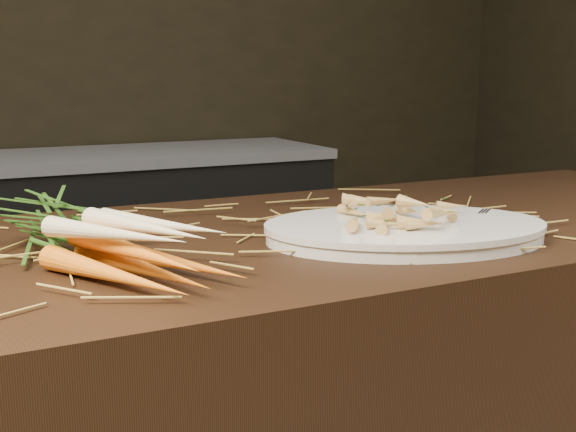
{
  "coord_description": "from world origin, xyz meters",
  "views": [
    {
      "loc": [
        -0.32,
        -0.72,
        1.15
      ],
      "look_at": [
        0.12,
        0.15,
        0.96
      ],
      "focal_mm": 45.0,
      "sensor_mm": 36.0,
      "label": 1
    }
  ],
  "objects": [
    {
      "name": "back_counter",
      "position": [
        0.3,
        2.18,
        0.42
      ],
      "size": [
        1.82,
        0.62,
        0.84
      ],
      "color": "black",
      "rests_on": "ground"
    },
    {
      "name": "straw_bedding",
      "position": [
        0.0,
        0.3,
        0.91
      ],
      "size": [
        1.4,
        0.6,
        0.02
      ],
      "primitive_type": null,
      "color": "#AE9135",
      "rests_on": "main_counter"
    },
    {
      "name": "root_veg_bunch",
      "position": [
        -0.14,
        0.26,
        0.94
      ],
      "size": [
        0.31,
        0.49,
        0.09
      ],
      "rotation": [
        0.0,
        0.0,
        0.37
      ],
      "color": "#E05806",
      "rests_on": "main_counter"
    },
    {
      "name": "serving_platter",
      "position": [
        0.33,
        0.17,
        0.91
      ],
      "size": [
        0.5,
        0.41,
        0.02
      ],
      "primitive_type": null,
      "rotation": [
        0.0,
        0.0,
        -0.32
      ],
      "color": "white",
      "rests_on": "main_counter"
    },
    {
      "name": "roasted_veg_heap",
      "position": [
        0.33,
        0.17,
        0.95
      ],
      "size": [
        0.25,
        0.21,
        0.05
      ],
      "primitive_type": null,
      "rotation": [
        0.0,
        0.0,
        -0.32
      ],
      "color": "#B88547",
      "rests_on": "serving_platter"
    },
    {
      "name": "serving_fork",
      "position": [
        0.47,
        0.1,
        0.93
      ],
      "size": [
        0.14,
        0.11,
        0.0
      ],
      "primitive_type": "cube",
      "rotation": [
        0.0,
        0.0,
        -0.92
      ],
      "color": "silver",
      "rests_on": "serving_platter"
    }
  ]
}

